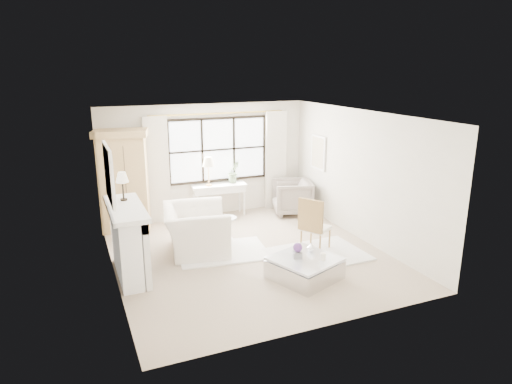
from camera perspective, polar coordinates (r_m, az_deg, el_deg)
floor at (r=8.94m, az=-0.84°, el=-7.87°), size 5.50×5.50×0.00m
ceiling at (r=8.25m, az=-0.91°, el=9.62°), size 5.50×5.50×0.00m
wall_back at (r=11.02m, az=-6.24°, el=3.92°), size 5.00×0.00×5.00m
wall_front at (r=6.15m, az=8.81°, el=-5.59°), size 5.00×0.00×5.00m
wall_left at (r=7.94m, az=-17.85°, el=-1.31°), size 0.00×5.50×5.50m
wall_right at (r=9.68m, az=13.00°, el=1.99°), size 0.00×5.50×5.50m
window_pane at (r=11.05m, az=-4.75°, el=5.30°), size 2.40×0.02×1.50m
window_frame at (r=11.04m, az=-4.74°, el=5.29°), size 2.50×0.04×1.50m
curtain_rod at (r=10.87m, az=-4.76°, el=9.77°), size 3.30×0.04×0.04m
curtain_left at (r=10.68m, az=-12.25°, el=2.65°), size 0.55×0.10×2.47m
curtain_right at (r=11.59m, az=2.49°, el=3.98°), size 0.55×0.10×2.47m
fireplace at (r=8.18m, az=-15.87°, el=-5.86°), size 0.58×1.66×1.26m
mirror_frame at (r=7.82m, az=-17.93°, el=2.15°), size 0.05×1.15×0.95m
mirror_glass at (r=7.82m, az=-17.71°, el=2.18°), size 0.02×1.00×0.80m
art_frame at (r=11.01m, az=7.79°, el=4.92°), size 0.04×0.62×0.82m
art_canvas at (r=11.00m, az=7.70°, el=4.91°), size 0.01×0.52×0.72m
mantel_lamp at (r=8.25m, az=-16.40°, el=1.62°), size 0.22×0.22×0.51m
armoire at (r=10.35m, az=-16.18°, el=1.43°), size 1.26×0.95×2.24m
console_table at (r=11.08m, az=-4.63°, el=-1.04°), size 1.34×0.56×0.80m
console_lamp at (r=10.76m, az=-5.99°, el=3.68°), size 0.28×0.28×0.69m
orchid_plant at (r=11.05m, az=-2.81°, el=2.53°), size 0.30×0.24×0.54m
side_table at (r=9.56m, az=-3.64°, el=-4.18°), size 0.40×0.40×0.51m
rug_left at (r=9.06m, az=-4.19°, el=-7.48°), size 1.86×1.42×0.03m
rug_right at (r=9.00m, az=7.71°, el=-7.72°), size 1.81×1.37×0.03m
club_armchair at (r=9.03m, az=-7.53°, el=-4.68°), size 1.45×1.59×0.90m
wingback_chair at (r=11.29m, az=4.53°, el=-0.62°), size 1.15×1.13×0.84m
french_chair at (r=9.12m, az=7.37°, el=-5.41°), size 0.66×0.66×1.08m
coffee_table at (r=7.99m, az=6.10°, el=-9.46°), size 1.29×1.29×0.38m
planter_box at (r=7.87m, az=5.21°, el=-7.82°), size 0.19×0.19×0.11m
planter_flowers at (r=7.82m, az=5.23°, el=-6.91°), size 0.16×0.16×0.16m
pillar_candle at (r=7.84m, az=8.37°, el=-7.99°), size 0.10×0.10×0.12m
coffee_vase at (r=8.15m, az=6.92°, el=-6.86°), size 0.20×0.20×0.16m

